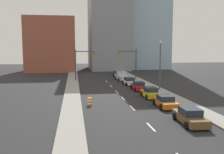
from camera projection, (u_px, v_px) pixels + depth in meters
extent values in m
cube|color=gray|center=(73.00, 77.00, 58.22)|extent=(2.32, 93.71, 0.16)
cube|color=gray|center=(131.00, 76.00, 60.30)|extent=(2.32, 93.71, 0.16)
cube|color=beige|center=(151.00, 127.00, 21.85)|extent=(0.16, 2.40, 0.01)
cube|color=beige|center=(132.00, 108.00, 28.75)|extent=(0.16, 2.40, 0.01)
cube|color=beige|center=(123.00, 98.00, 34.22)|extent=(0.16, 2.40, 0.01)
cube|color=beige|center=(117.00, 92.00, 39.16)|extent=(0.16, 2.40, 0.01)
cube|color=beige|center=(111.00, 86.00, 45.21)|extent=(0.16, 2.40, 0.01)
cube|color=beige|center=(106.00, 81.00, 51.48)|extent=(0.16, 2.40, 0.01)
cube|color=#9E513D|center=(52.00, 45.00, 75.55)|extent=(14.00, 16.00, 15.65)
cube|color=gray|center=(108.00, 25.00, 81.40)|extent=(12.00, 20.00, 28.56)
cube|color=#99B7CC|center=(144.00, 10.00, 86.66)|extent=(13.00, 20.00, 40.16)
cylinder|color=#38383D|center=(76.00, 65.00, 52.05)|extent=(0.24, 0.24, 6.56)
cylinder|color=#38383D|center=(85.00, 51.00, 52.01)|extent=(3.91, 0.16, 0.16)
cube|color=#B79319|center=(94.00, 54.00, 52.38)|extent=(0.34, 0.32, 1.10)
cylinder|color=#4C0C0C|center=(94.00, 53.00, 52.17)|extent=(0.22, 0.04, 0.22)
cylinder|color=#593F0C|center=(94.00, 54.00, 52.21)|extent=(0.22, 0.04, 0.22)
cylinder|color=#26E53F|center=(94.00, 56.00, 52.25)|extent=(0.22, 0.04, 0.22)
cylinder|color=#38383D|center=(136.00, 65.00, 54.00)|extent=(0.24, 0.24, 6.56)
cylinder|color=#38383D|center=(127.00, 51.00, 53.37)|extent=(3.91, 0.16, 0.16)
cube|color=#B79319|center=(118.00, 54.00, 53.15)|extent=(0.34, 0.32, 1.10)
cylinder|color=#4C0C0C|center=(118.00, 53.00, 52.95)|extent=(0.22, 0.04, 0.22)
cylinder|color=#593F0C|center=(118.00, 54.00, 52.99)|extent=(0.22, 0.04, 0.22)
cylinder|color=#26E53F|center=(118.00, 56.00, 53.03)|extent=(0.22, 0.04, 0.22)
cylinder|color=orange|center=(90.00, 105.00, 29.96)|extent=(0.56, 0.56, 0.19)
cylinder|color=white|center=(90.00, 103.00, 29.93)|extent=(0.56, 0.56, 0.19)
cylinder|color=orange|center=(90.00, 102.00, 29.91)|extent=(0.56, 0.56, 0.19)
cylinder|color=white|center=(90.00, 100.00, 29.89)|extent=(0.56, 0.56, 0.19)
cylinder|color=orange|center=(90.00, 99.00, 29.87)|extent=(0.56, 0.56, 0.19)
cylinder|color=#4C4C51|center=(160.00, 67.00, 40.36)|extent=(0.20, 0.20, 7.59)
sphere|color=white|center=(161.00, 42.00, 39.90)|extent=(0.44, 0.44, 0.44)
cube|color=brown|center=(190.00, 118.00, 22.76)|extent=(2.01, 4.76, 0.68)
cube|color=#1E2838|center=(190.00, 111.00, 22.68)|extent=(1.67, 2.18, 0.62)
cylinder|color=black|center=(175.00, 116.00, 24.12)|extent=(0.25, 0.66, 0.65)
cylinder|color=black|center=(193.00, 116.00, 24.30)|extent=(0.25, 0.66, 0.65)
cylinder|color=black|center=(186.00, 125.00, 21.25)|extent=(0.25, 0.66, 0.65)
cylinder|color=black|center=(207.00, 125.00, 21.44)|extent=(0.25, 0.66, 0.65)
cube|color=orange|center=(165.00, 103.00, 29.19)|extent=(1.96, 4.42, 0.62)
cube|color=#1E2838|center=(165.00, 98.00, 29.12)|extent=(1.67, 2.01, 0.59)
cylinder|color=black|center=(154.00, 102.00, 30.42)|extent=(0.24, 0.71, 0.71)
cylinder|color=black|center=(169.00, 101.00, 30.66)|extent=(0.24, 0.71, 0.71)
cylinder|color=black|center=(161.00, 107.00, 27.75)|extent=(0.24, 0.71, 0.71)
cylinder|color=black|center=(178.00, 106.00, 27.99)|extent=(0.24, 0.71, 0.71)
cube|color=gold|center=(151.00, 94.00, 34.85)|extent=(1.88, 4.29, 0.66)
cube|color=#1E2838|center=(151.00, 89.00, 34.77)|extent=(1.63, 1.94, 0.61)
cylinder|color=black|center=(142.00, 94.00, 36.04)|extent=(0.23, 0.66, 0.66)
cylinder|color=black|center=(154.00, 93.00, 36.30)|extent=(0.23, 0.66, 0.66)
cylinder|color=black|center=(147.00, 97.00, 33.43)|extent=(0.23, 0.66, 0.66)
cylinder|color=black|center=(160.00, 97.00, 33.70)|extent=(0.23, 0.66, 0.66)
cube|color=red|center=(139.00, 87.00, 40.94)|extent=(1.79, 4.32, 0.64)
cube|color=#1E2838|center=(139.00, 83.00, 40.87)|extent=(1.57, 1.95, 0.59)
cylinder|color=black|center=(131.00, 87.00, 42.14)|extent=(0.22, 0.64, 0.64)
cylinder|color=black|center=(142.00, 87.00, 42.40)|extent=(0.22, 0.64, 0.64)
cylinder|color=black|center=(135.00, 90.00, 39.51)|extent=(0.22, 0.64, 0.64)
cylinder|color=black|center=(146.00, 89.00, 39.78)|extent=(0.22, 0.64, 0.64)
cube|color=silver|center=(129.00, 82.00, 46.96)|extent=(1.97, 4.75, 0.61)
cube|color=#1E2838|center=(129.00, 79.00, 46.89)|extent=(1.64, 2.17, 0.58)
cylinder|color=black|center=(123.00, 82.00, 48.21)|extent=(0.25, 0.68, 0.67)
cylinder|color=black|center=(132.00, 82.00, 48.56)|extent=(0.25, 0.68, 0.67)
cylinder|color=black|center=(127.00, 84.00, 45.39)|extent=(0.25, 0.68, 0.67)
cylinder|color=black|center=(136.00, 84.00, 45.74)|extent=(0.25, 0.68, 0.67)
cube|color=#B2B2BC|center=(122.00, 77.00, 53.88)|extent=(2.37, 5.59, 0.83)
cube|color=#B2B2BC|center=(121.00, 73.00, 54.59)|extent=(1.95, 1.73, 0.82)
cylinder|color=black|center=(115.00, 78.00, 55.36)|extent=(0.25, 0.66, 0.65)
cylinder|color=black|center=(125.00, 77.00, 55.79)|extent=(0.25, 0.66, 0.65)
cylinder|color=black|center=(119.00, 80.00, 52.04)|extent=(0.25, 0.66, 0.65)
cylinder|color=black|center=(129.00, 79.00, 52.46)|extent=(0.25, 0.66, 0.65)
cube|color=slate|center=(118.00, 75.00, 59.89)|extent=(1.88, 4.57, 0.62)
cube|color=#1E2838|center=(118.00, 72.00, 59.82)|extent=(1.65, 2.06, 0.59)
cylinder|color=black|center=(114.00, 75.00, 61.15)|extent=(0.22, 0.72, 0.71)
cylinder|color=black|center=(121.00, 75.00, 61.44)|extent=(0.22, 0.72, 0.71)
cylinder|color=black|center=(115.00, 76.00, 58.37)|extent=(0.22, 0.72, 0.71)
cylinder|color=black|center=(123.00, 76.00, 58.67)|extent=(0.22, 0.72, 0.71)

